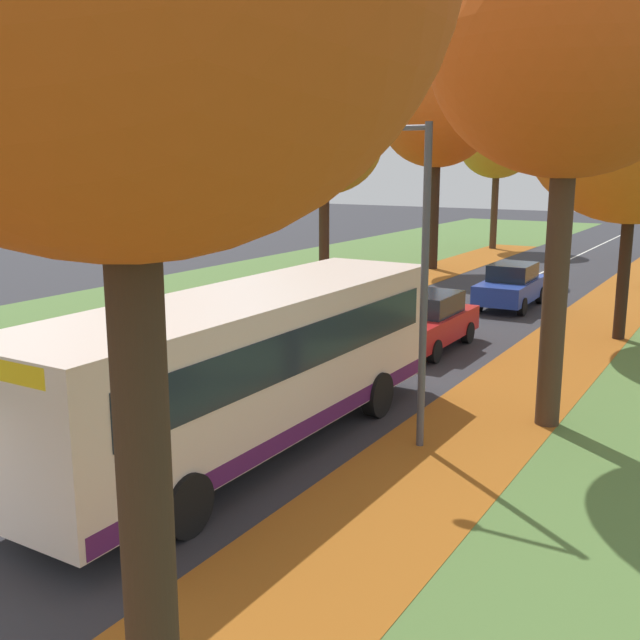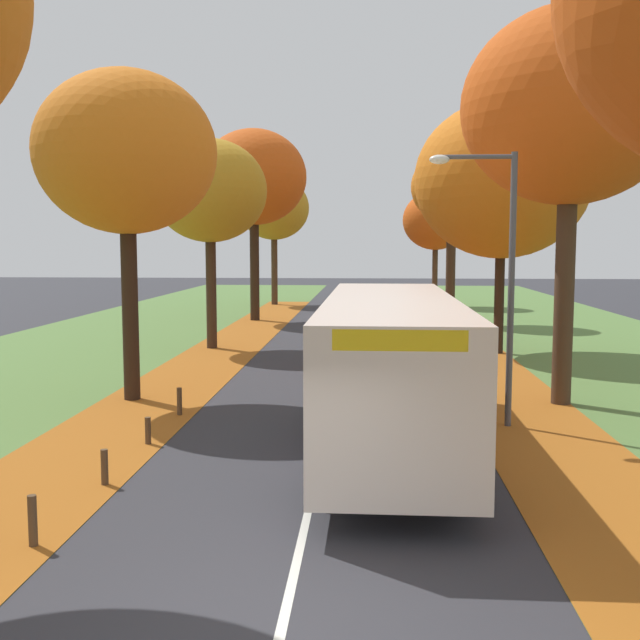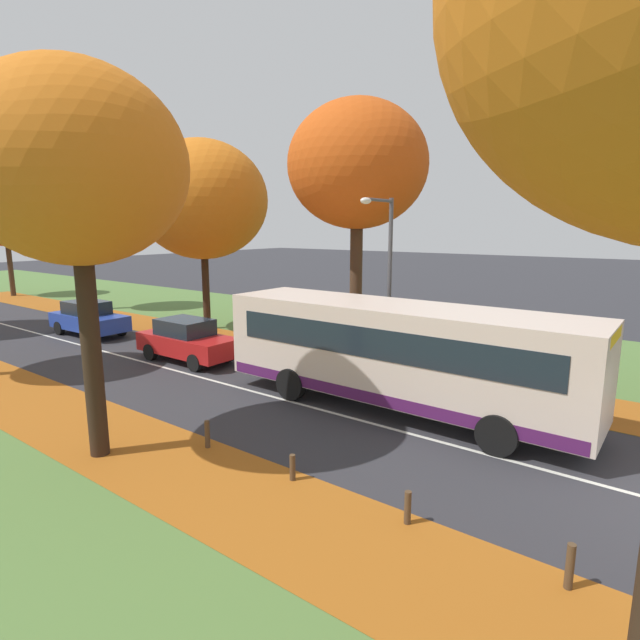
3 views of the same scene
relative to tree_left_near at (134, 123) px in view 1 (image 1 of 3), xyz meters
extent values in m
cube|color=#517538|center=(-3.97, 8.91, -6.29)|extent=(12.00, 90.00, 0.01)
cube|color=#9E5619|center=(0.63, 2.91, -6.28)|extent=(2.80, 60.00, 0.00)
cube|color=#9E5619|center=(9.83, 2.91, -6.28)|extent=(2.80, 60.00, 0.00)
cube|color=silver|center=(5.23, 8.91, -6.29)|extent=(0.12, 80.00, 0.01)
cylinder|color=black|center=(0.00, 0.00, -3.98)|extent=(0.42, 0.42, 4.62)
ellipsoid|color=orange|center=(0.00, 0.00, 0.04)|extent=(4.56, 4.56, 4.11)
cylinder|color=#382619|center=(0.07, 9.63, -4.09)|extent=(0.40, 0.40, 4.41)
ellipsoid|color=#B27F1E|center=(0.07, 9.63, -0.25)|extent=(4.35, 4.35, 3.92)
cylinder|color=black|center=(0.13, 20.28, -3.58)|extent=(0.49, 0.49, 5.42)
ellipsoid|color=#C64C14|center=(0.13, 20.28, 1.19)|extent=(5.50, 5.50, 4.95)
cylinder|color=#422D1E|center=(-0.13, 30.57, -3.97)|extent=(0.42, 0.42, 4.64)
ellipsoid|color=#B27F1E|center=(-0.13, 30.57, 0.08)|extent=(4.62, 4.62, 4.16)
cylinder|color=#382619|center=(10.43, -10.72, -3.82)|extent=(0.44, 0.44, 4.94)
cylinder|color=#422D1E|center=(11.00, 0.19, -3.60)|extent=(0.48, 0.48, 5.38)
ellipsoid|color=#C64C14|center=(11.00, 0.19, 1.08)|extent=(5.31, 5.31, 4.77)
cylinder|color=black|center=(10.92, 8.98, -4.31)|extent=(0.36, 0.36, 3.97)
ellipsoid|color=orange|center=(10.92, 8.98, 0.05)|extent=(6.32, 6.32, 5.69)
cylinder|color=#4C3823|center=(1.69, -4.27, -6.01)|extent=(0.12, 0.12, 0.56)
cylinder|color=#4C3823|center=(1.68, -1.70, -5.96)|extent=(0.12, 0.12, 0.66)
cylinder|color=#47474C|center=(9.23, -2.27, -3.29)|extent=(0.14, 0.14, 6.00)
cylinder|color=#47474C|center=(8.43, -2.27, -0.39)|extent=(1.60, 0.10, 0.10)
ellipsoid|color=silver|center=(7.63, -2.27, -0.44)|extent=(0.44, 0.28, 0.20)
cube|color=beige|center=(6.56, -4.01, -4.56)|extent=(2.57, 10.42, 2.50)
cube|color=#19232D|center=(6.53, -9.15, -4.21)|extent=(2.30, 0.11, 1.30)
cube|color=#19232D|center=(6.56, -4.01, -4.16)|extent=(2.60, 9.17, 0.80)
cube|color=#4C1951|center=(6.56, -4.01, -5.63)|extent=(2.59, 10.21, 0.32)
cube|color=yellow|center=(6.53, -9.17, -3.49)|extent=(1.75, 0.09, 0.28)
cylinder|color=black|center=(7.73, -7.25, -5.81)|extent=(0.31, 0.96, 0.96)
cylinder|color=black|center=(5.35, -7.23, -5.81)|extent=(0.31, 0.96, 0.96)
cylinder|color=black|center=(7.77, -1.16, -5.81)|extent=(0.31, 0.96, 0.96)
cylinder|color=black|center=(5.39, -1.15, -5.81)|extent=(0.31, 0.96, 0.96)
cube|color=#B21919|center=(6.36, 4.78, -5.62)|extent=(1.72, 4.21, 0.70)
cube|color=#19232D|center=(6.36, 4.93, -4.97)|extent=(1.46, 2.02, 0.60)
cylinder|color=black|center=(7.15, 3.49, -5.97)|extent=(0.22, 0.64, 0.64)
cylinder|color=black|center=(5.59, 3.48, -5.97)|extent=(0.22, 0.64, 0.64)
cylinder|color=black|center=(7.14, 6.09, -5.97)|extent=(0.22, 0.64, 0.64)
cylinder|color=black|center=(5.57, 6.08, -5.97)|extent=(0.22, 0.64, 0.64)
cube|color=#233D9E|center=(6.55, 12.25, -5.62)|extent=(1.81, 4.24, 0.70)
cube|color=#19232D|center=(6.55, 12.40, -4.97)|extent=(1.50, 2.05, 0.60)
cylinder|color=black|center=(7.37, 10.96, -5.97)|extent=(0.24, 0.65, 0.64)
cylinder|color=black|center=(5.81, 10.92, -5.97)|extent=(0.24, 0.65, 0.64)
cylinder|color=black|center=(7.30, 13.57, -5.97)|extent=(0.24, 0.65, 0.64)
cylinder|color=black|center=(5.74, 13.53, -5.97)|extent=(0.24, 0.65, 0.64)
camera|label=1|loc=(14.52, -14.80, -0.98)|focal=42.00mm
camera|label=2|loc=(6.12, -18.79, -2.25)|focal=42.00mm
camera|label=3|loc=(-5.50, -10.32, -1.19)|focal=28.00mm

